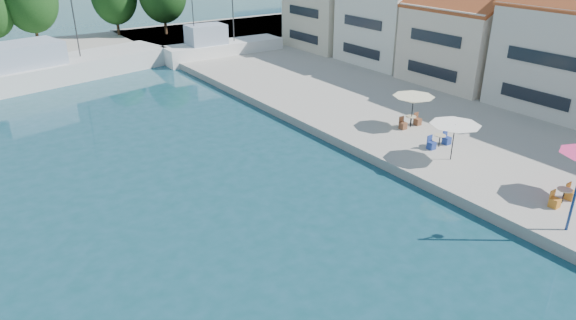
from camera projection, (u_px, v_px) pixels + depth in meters
quay_right at (476, 96)px, 42.22m from camera, size 32.00×92.00×0.60m
quay_far at (4, 59)px, 54.45m from camera, size 90.00×16.00×0.60m
building_03 at (576, 41)px, 36.62m from camera, size 8.40×8.80×10.20m
building_04 at (470, 30)px, 43.58m from camera, size 9.00×8.80×9.20m
building_05 at (394, 14)px, 50.24m from camera, size 8.40×8.80×9.70m
building_06 at (335, 2)px, 56.90m from camera, size 9.00×8.80×10.20m
trawler_03 at (55, 69)px, 47.36m from camera, size 20.98×9.56×10.20m
trawler_04 at (221, 49)px, 55.12m from camera, size 13.10×3.66×10.20m
tree_06 at (30, 0)px, 57.41m from camera, size 5.92×5.92×8.76m
umbrella_white at (455, 129)px, 28.96m from camera, size 2.88×2.88×2.16m
umbrella_cream at (413, 100)px, 33.84m from camera, size 2.77×2.77×2.17m
cafe_table_01 at (563, 198)px, 24.85m from camera, size 1.82×0.70×0.76m
cafe_table_02 at (439, 142)px, 31.38m from camera, size 1.82×0.70×0.76m
cafe_table_03 at (410, 123)px, 34.53m from camera, size 1.82×0.70×0.76m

